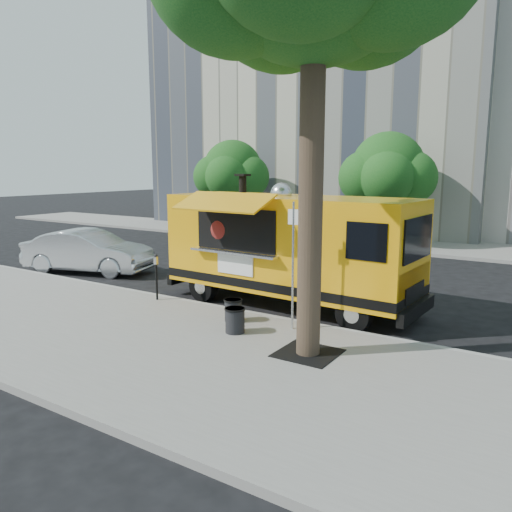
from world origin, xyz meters
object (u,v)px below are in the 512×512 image
(far_tree_b, at_px, (387,169))
(sedan, at_px, (88,251))
(trash_bin_right, at_px, (235,319))
(sign_post, at_px, (293,258))
(far_tree_a, at_px, (233,170))
(trash_bin_left, at_px, (233,309))
(food_truck, at_px, (288,246))
(parking_meter, at_px, (156,271))

(far_tree_b, height_order, sedan, far_tree_b)
(far_tree_b, xyz_separation_m, trash_bin_right, (1.58, -15.22, -3.37))
(trash_bin_right, bearing_deg, sedan, 160.82)
(far_tree_b, distance_m, sign_post, 14.61)
(far_tree_a, distance_m, sign_post, 18.14)
(far_tree_a, xyz_separation_m, trash_bin_left, (10.03, -14.12, -3.33))
(far_tree_b, xyz_separation_m, food_truck, (1.24, -12.13, -2.09))
(food_truck, xyz_separation_m, sedan, (-8.60, 0.02, -0.94))
(sign_post, distance_m, trash_bin_left, 2.09)
(sign_post, height_order, parking_meter, sign_post)
(far_tree_b, xyz_separation_m, parking_meter, (-2.00, -14.05, -2.85))
(parking_meter, height_order, trash_bin_right, parking_meter)
(trash_bin_right, bearing_deg, food_truck, 96.30)
(food_truck, height_order, trash_bin_left, food_truck)
(sign_post, distance_m, parking_meter, 4.64)
(far_tree_a, xyz_separation_m, parking_meter, (7.00, -13.65, -2.79))
(sign_post, bearing_deg, trash_bin_left, -169.93)
(trash_bin_left, bearing_deg, far_tree_a, 125.38)
(far_tree_b, bearing_deg, sign_post, -79.85)
(far_tree_a, bearing_deg, parking_meter, -62.85)
(trash_bin_left, distance_m, trash_bin_right, 0.89)
(far_tree_b, distance_m, trash_bin_left, 14.95)
(parking_meter, distance_m, sedan, 5.70)
(parking_meter, bearing_deg, far_tree_a, 117.15)
(parking_meter, xyz_separation_m, trash_bin_left, (3.03, -0.47, -0.54))
(food_truck, bearing_deg, far_tree_a, 134.02)
(far_tree_a, distance_m, far_tree_b, 9.01)
(parking_meter, height_order, sedan, sedan)
(far_tree_b, height_order, trash_bin_right, far_tree_b)
(far_tree_b, bearing_deg, trash_bin_left, -85.95)
(sign_post, bearing_deg, parking_meter, 177.48)
(far_tree_a, height_order, trash_bin_left, far_tree_a)
(sign_post, height_order, trash_bin_left, sign_post)
(parking_meter, relative_size, trash_bin_left, 2.42)
(food_truck, relative_size, sedan, 1.55)
(far_tree_a, height_order, far_tree_b, far_tree_b)
(far_tree_b, distance_m, trash_bin_right, 15.67)
(sign_post, bearing_deg, far_tree_b, 100.15)
(sign_post, xyz_separation_m, food_truck, (-1.31, 2.12, -0.11))
(food_truck, relative_size, trash_bin_left, 13.74)
(far_tree_a, height_order, parking_meter, far_tree_a)
(sedan, bearing_deg, parking_meter, -126.66)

